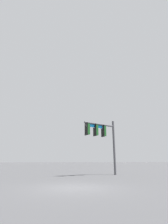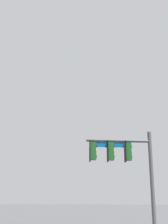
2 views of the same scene
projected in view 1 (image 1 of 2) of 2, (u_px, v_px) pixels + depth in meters
The scene contains 2 objects.
ground_plane at pixel (75, 188), 9.63m from camera, with size 400.00×400.00×0.00m, color #474749.
signal_pole_near at pixel (103, 135), 18.83m from camera, with size 4.07×1.16×5.85m.
Camera 1 is at (3.59, 9.78, 1.42)m, focal length 28.00 mm.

